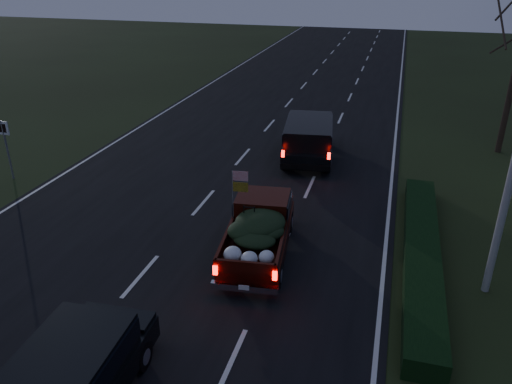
% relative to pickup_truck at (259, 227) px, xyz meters
% --- Properties ---
extents(ground, '(120.00, 120.00, 0.00)m').
position_rel_pickup_truck_xyz_m(ground, '(-2.94, -2.20, -0.90)').
color(ground, black).
rests_on(ground, ground).
extents(road_asphalt, '(14.00, 120.00, 0.02)m').
position_rel_pickup_truck_xyz_m(road_asphalt, '(-2.94, -2.20, -0.89)').
color(road_asphalt, black).
rests_on(road_asphalt, ground).
extents(hedge_row, '(1.00, 10.00, 0.60)m').
position_rel_pickup_truck_xyz_m(hedge_row, '(4.86, 0.80, -0.60)').
color(hedge_row, black).
rests_on(hedge_row, ground).
extents(route_sign, '(0.55, 0.08, 2.50)m').
position_rel_pickup_truck_xyz_m(route_sign, '(-11.44, 2.80, 0.76)').
color(route_sign, gray).
rests_on(route_sign, ground).
extents(pickup_truck, '(2.27, 4.77, 2.41)m').
position_rel_pickup_truck_xyz_m(pickup_truck, '(0.00, 0.00, 0.00)').
color(pickup_truck, '#340D07').
rests_on(pickup_truck, ground).
extents(lead_suv, '(2.73, 5.25, 1.44)m').
position_rel_pickup_truck_xyz_m(lead_suv, '(-0.02, 8.47, 0.19)').
color(lead_suv, black).
rests_on(lead_suv, ground).
extents(rear_suv, '(2.22, 4.54, 1.28)m').
position_rel_pickup_truck_xyz_m(rear_suv, '(-1.94, -7.01, 0.06)').
color(rear_suv, black).
rests_on(rear_suv, ground).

